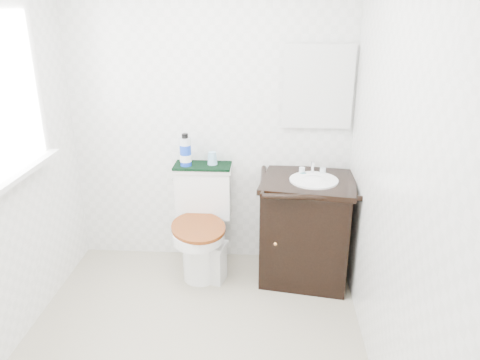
# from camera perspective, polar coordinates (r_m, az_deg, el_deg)

# --- Properties ---
(floor) EXTENTS (2.40, 2.40, 0.00)m
(floor) POSITION_cam_1_polar(r_m,az_deg,el_deg) (3.13, -6.11, -19.92)
(floor) COLOR #B4AA91
(floor) RESTS_ON ground
(wall_back) EXTENTS (2.40, 0.00, 2.40)m
(wall_back) POSITION_cam_1_polar(r_m,az_deg,el_deg) (3.65, -3.72, 7.60)
(wall_back) COLOR white
(wall_back) RESTS_ON ground
(wall_front) EXTENTS (2.40, 0.00, 2.40)m
(wall_front) POSITION_cam_1_polar(r_m,az_deg,el_deg) (1.48, -15.84, -14.68)
(wall_front) COLOR white
(wall_front) RESTS_ON ground
(wall_right) EXTENTS (0.00, 2.40, 2.40)m
(wall_right) POSITION_cam_1_polar(r_m,az_deg,el_deg) (2.55, 17.90, 0.64)
(wall_right) COLOR white
(wall_right) RESTS_ON ground
(window) EXTENTS (0.02, 0.70, 0.90)m
(window) POSITION_cam_1_polar(r_m,az_deg,el_deg) (3.04, -27.08, 9.38)
(window) COLOR white
(window) RESTS_ON wall_left
(mirror) EXTENTS (0.50, 0.02, 0.60)m
(mirror) POSITION_cam_1_polar(r_m,az_deg,el_deg) (3.57, 9.48, 11.13)
(mirror) COLOR silver
(mirror) RESTS_ON wall_back
(toilet) EXTENTS (0.51, 0.68, 0.83)m
(toilet) POSITION_cam_1_polar(r_m,az_deg,el_deg) (3.73, -4.64, -5.84)
(toilet) COLOR white
(toilet) RESTS_ON floor
(vanity) EXTENTS (0.76, 0.68, 0.92)m
(vanity) POSITION_cam_1_polar(r_m,az_deg,el_deg) (3.62, 8.15, -5.67)
(vanity) COLOR black
(vanity) RESTS_ON floor
(trash_bin) EXTENTS (0.26, 0.23, 0.32)m
(trash_bin) POSITION_cam_1_polar(r_m,az_deg,el_deg) (3.67, -3.49, -9.87)
(trash_bin) COLOR silver
(trash_bin) RESTS_ON floor
(towel) EXTENTS (0.44, 0.22, 0.02)m
(towel) POSITION_cam_1_polar(r_m,az_deg,el_deg) (3.66, -4.59, 1.74)
(towel) COLOR black
(towel) RESTS_ON toilet
(mouthwash_bottle) EXTENTS (0.09, 0.09, 0.25)m
(mouthwash_bottle) POSITION_cam_1_polar(r_m,az_deg,el_deg) (3.62, -6.67, 3.52)
(mouthwash_bottle) COLOR blue
(mouthwash_bottle) RESTS_ON towel
(cup) EXTENTS (0.08, 0.08, 0.10)m
(cup) POSITION_cam_1_polar(r_m,az_deg,el_deg) (3.64, -3.40, 2.67)
(cup) COLOR #87BDDE
(cup) RESTS_ON towel
(soap_bar) EXTENTS (0.06, 0.04, 0.02)m
(soap_bar) POSITION_cam_1_polar(r_m,az_deg,el_deg) (3.55, 7.69, 0.80)
(soap_bar) COLOR #16646D
(soap_bar) RESTS_ON vanity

